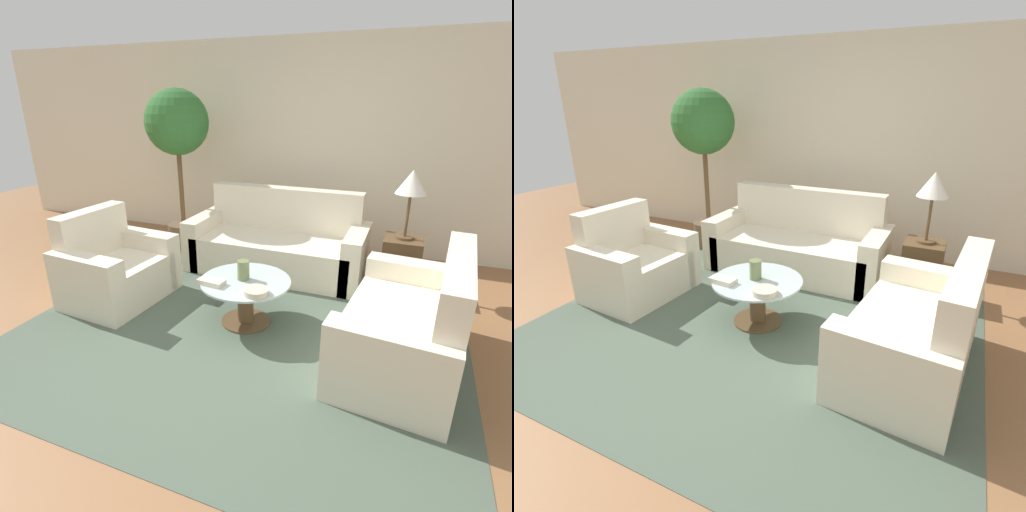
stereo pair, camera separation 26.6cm
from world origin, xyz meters
TOP-DOWN VIEW (x-y plane):
  - ground_plane at (0.00, 0.00)m, footprint 14.00×14.00m
  - wall_back at (0.00, 2.97)m, footprint 10.00×0.06m
  - rug at (0.01, 0.68)m, footprint 3.70×3.37m
  - sofa_main at (-0.12, 1.95)m, footprint 2.00×0.84m
  - armchair at (-1.41, 0.65)m, footprint 0.84×1.05m
  - loveseat at (1.39, 0.59)m, footprint 0.93×1.50m
  - coffee_table at (0.01, 0.68)m, footprint 0.80×0.80m
  - side_table at (1.24, 1.91)m, footprint 0.38×0.38m
  - table_lamp at (1.24, 1.91)m, footprint 0.30×0.30m
  - potted_plant at (-1.52, 2.17)m, footprint 0.78×0.78m
  - vase at (-0.01, 0.69)m, footprint 0.11×0.11m
  - bowl at (0.19, 0.46)m, footprint 0.20×0.20m
  - book_stack at (-0.23, 0.50)m, footprint 0.24×0.14m

SIDE VIEW (x-z plane):
  - ground_plane at x=0.00m, z-range 0.00..0.00m
  - rug at x=0.01m, z-range 0.00..0.01m
  - coffee_table at x=0.01m, z-range 0.06..0.48m
  - side_table at x=1.24m, z-range 0.00..0.57m
  - armchair at x=-1.41m, z-range -0.15..0.73m
  - loveseat at x=1.39m, z-range -0.16..0.74m
  - sofa_main at x=-0.12m, z-range -0.17..0.75m
  - book_stack at x=-0.23m, z-range 0.42..0.46m
  - bowl at x=0.19m, z-range 0.42..0.46m
  - vase at x=-0.01m, z-range 0.42..0.59m
  - table_lamp at x=1.24m, z-range 0.77..1.46m
  - wall_back at x=0.00m, z-range 0.00..2.60m
  - potted_plant at x=-1.52m, z-range 0.45..2.46m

